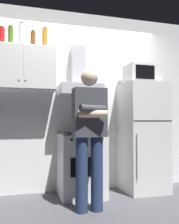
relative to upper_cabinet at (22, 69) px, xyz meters
The scene contains 14 objects.
ground_plane 1.98m from the upper_cabinet, 23.77° to the right, with size 7.00×7.00×0.00m, color #4C4C51.
back_wall_tiled 0.97m from the upper_cabinet, 14.86° to the left, with size 4.80×0.10×2.70m, color white.
upper_cabinet is the anchor object (origin of this frame).
stove_oven 1.55m from the upper_cabinet, ahead, with size 0.60×0.62×0.87m.
range_hood 0.81m from the upper_cabinet, ahead, with size 0.60×0.44×0.75m.
refrigerator 2.00m from the upper_cabinet, ahead, with size 0.60×0.62×1.60m.
microwave 1.75m from the upper_cabinet, ahead, with size 0.48×0.37×0.28m.
person_standing 1.35m from the upper_cabinet, 44.26° to the right, with size 0.38×0.33×1.64m.
cooking_pot 1.26m from the upper_cabinet, 14.73° to the right, with size 0.30×0.20×0.13m.
bottle_olive_oil 0.46m from the upper_cabinet, 169.19° to the right, with size 0.07×0.07×0.27m.
bottle_beer_brown 0.44m from the upper_cabinet, ahead, with size 0.07×0.07×0.24m.
bottle_vodka_clear 0.46m from the upper_cabinet, 120.74° to the right, with size 0.07×0.07×0.33m.
bottle_liquor_amber 0.54m from the upper_cabinet, ahead, with size 0.07×0.07×0.30m.
bottle_soda_red 0.50m from the upper_cabinet, behind, with size 0.08×0.08×0.26m.
Camera 1 is at (-0.88, -3.11, 1.03)m, focal length 39.83 mm.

